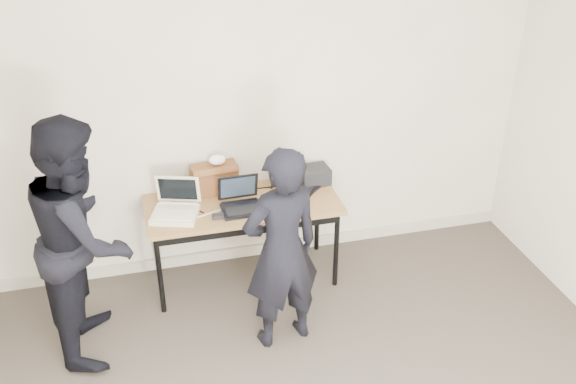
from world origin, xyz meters
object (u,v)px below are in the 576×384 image
object	(u,v)px
laptop_beige	(176,208)
leather_satchel	(215,178)
desk	(243,210)
person_observer	(83,238)
equipment_box	(314,175)
laptop_right	(296,181)
person_typist	(282,250)
laptop_center	(241,201)

from	to	relation	value
laptop_beige	leather_satchel	distance (m)	0.43
desk	person_observer	bearing A→B (deg)	-159.64
leather_satchel	equipment_box	world-z (taller)	leather_satchel
laptop_beige	laptop_right	distance (m)	1.00
person_typist	laptop_center	bearing A→B (deg)	-90.10
desk	laptop_center	world-z (taller)	laptop_center
laptop_beige	laptop_right	xyz separation A→B (m)	(0.98, 0.19, 0.00)
laptop_beige	person_typist	bearing A→B (deg)	-30.27
desk	laptop_right	size ratio (longest dim) A/B	3.33
laptop_center	equipment_box	world-z (taller)	laptop_center
laptop_right	desk	bearing A→B (deg)	155.06
leather_satchel	equipment_box	distance (m)	0.81
laptop_right	laptop_center	bearing A→B (deg)	159.75
person_typist	person_observer	world-z (taller)	person_observer
laptop_center	person_observer	distance (m)	1.20
person_observer	leather_satchel	bearing A→B (deg)	-52.11
laptop_right	equipment_box	distance (m)	0.17
desk	laptop_right	bearing A→B (deg)	18.07
laptop_center	equipment_box	bearing A→B (deg)	19.35
laptop_right	person_observer	distance (m)	1.73
person_typist	person_observer	bearing A→B (deg)	-26.39
laptop_beige	laptop_center	size ratio (longest dim) A/B	1.31
desk	person_typist	xyz separation A→B (m)	(0.12, -0.75, 0.10)
laptop_right	person_typist	bearing A→B (deg)	-153.43
laptop_center	person_observer	size ratio (longest dim) A/B	0.18
laptop_right	leather_satchel	distance (m)	0.65
leather_satchel	person_observer	distance (m)	1.18
person_typist	laptop_right	bearing A→B (deg)	-122.75
laptop_center	person_typist	size ratio (longest dim) A/B	0.21
laptop_right	laptop_beige	bearing A→B (deg)	147.96
desk	equipment_box	world-z (taller)	equipment_box
desk	leather_satchel	size ratio (longest dim) A/B	4.01
laptop_beige	laptop_center	distance (m)	0.49
laptop_beige	equipment_box	world-z (taller)	laptop_beige
laptop_right	person_typist	world-z (taller)	person_typist
equipment_box	person_typist	world-z (taller)	person_typist
laptop_center	laptop_beige	bearing A→B (deg)	176.82
laptop_beige	laptop_right	bearing A→B (deg)	28.79
desk	equipment_box	size ratio (longest dim) A/B	6.40
equipment_box	laptop_right	bearing A→B (deg)	-165.69
laptop_center	leather_satchel	xyz separation A→B (m)	(-0.15, 0.28, 0.07)
laptop_center	desk	bearing A→B (deg)	63.37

